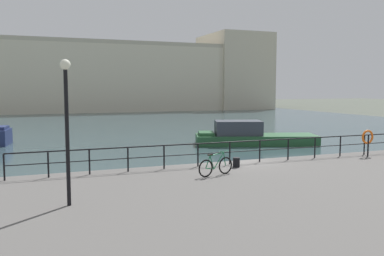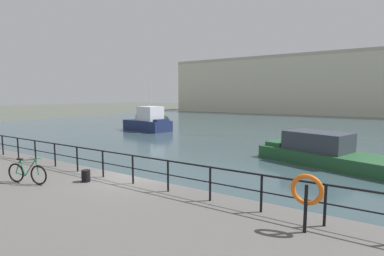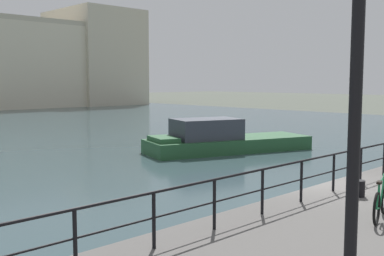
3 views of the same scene
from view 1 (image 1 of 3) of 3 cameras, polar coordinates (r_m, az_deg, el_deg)
name	(u,v)px [view 1 (image 1 of 3)]	position (r m, az deg, el deg)	size (l,w,h in m)	color
ground_plane	(237,176)	(20.72, 6.21, -6.60)	(240.00, 240.00, 0.00)	#4C5147
water_basin	(119,125)	(49.28, -10.04, 0.41)	(80.00, 60.00, 0.01)	#33474C
quay_promenade	(322,202)	(15.31, 17.57, -9.72)	(56.00, 13.00, 0.77)	#565451
harbor_building	(116,78)	(80.71, -10.45, 6.87)	(72.76, 15.02, 15.46)	beige
moored_white_yacht	(250,136)	(32.08, 7.98, -1.10)	(9.63, 5.64, 1.84)	#23512D
quay_railing	(260,147)	(20.21, 9.37, -2.60)	(22.68, 0.07, 1.08)	black
parked_bicycle	(216,166)	(16.95, 3.30, -5.29)	(1.72, 0.53, 0.98)	black
mooring_bollard	(236,162)	(18.83, 6.15, -4.74)	(0.32, 0.32, 0.44)	black
life_ring_stand	(368,138)	(23.45, 23.13, -1.26)	(0.75, 0.16, 1.40)	black
quay_lamp_post	(67,112)	(12.89, -16.96, 2.07)	(0.32, 0.32, 4.43)	black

